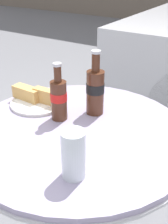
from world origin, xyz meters
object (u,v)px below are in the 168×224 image
(bistro_table, at_px, (78,162))
(drinking_glass, at_px, (73,156))
(cola_bottle_left, at_px, (59,98))
(lunch_plate_near, at_px, (37,99))
(cola_bottle_right, at_px, (95,90))

(bistro_table, distance_m, drinking_glass, 0.33)
(cola_bottle_left, relative_size, lunch_plate_near, 0.95)
(cola_bottle_left, xyz_separation_m, cola_bottle_right, (0.09, 0.11, 0.01))
(drinking_glass, bearing_deg, cola_bottle_right, 111.84)
(cola_bottle_right, xyz_separation_m, lunch_plate_near, (-0.24, -0.07, -0.08))
(drinking_glass, relative_size, lunch_plate_near, 0.62)
(bistro_table, relative_size, cola_bottle_right, 3.24)
(bistro_table, relative_size, lunch_plate_near, 3.51)
(cola_bottle_right, height_order, drinking_glass, cola_bottle_right)
(cola_bottle_left, distance_m, drinking_glass, 0.33)
(drinking_glass, distance_m, lunch_plate_near, 0.48)
(cola_bottle_right, bearing_deg, bistro_table, -84.99)
(drinking_glass, height_order, lunch_plate_near, drinking_glass)
(bistro_table, height_order, drinking_glass, drinking_glass)
(cola_bottle_right, relative_size, drinking_glass, 1.74)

